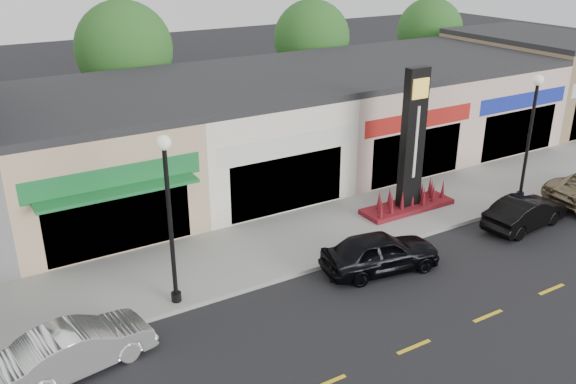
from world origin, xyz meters
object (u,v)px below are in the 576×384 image
lamp_east_near (531,126)px  car_white_van (78,348)px  lamp_west_near (169,205)px  car_black_sedan (380,252)px  pylon_sign (411,162)px  car_black_conv (525,213)px

lamp_east_near → car_white_van: bearing=-175.4°
lamp_west_near → car_black_sedan: (6.90, -1.57, -2.76)m
lamp_east_near → car_black_sedan: lamp_east_near is taller
lamp_east_near → car_black_sedan: (-9.10, -1.57, -2.76)m
lamp_east_near → car_white_van: (-19.36, -1.56, -2.81)m
pylon_sign → car_black_sedan: (-4.10, -3.27, -1.56)m
lamp_west_near → car_black_conv: size_ratio=1.40×
car_black_sedan → car_black_conv: size_ratio=1.07×
car_black_sedan → car_black_conv: (7.12, -0.26, -0.07)m
pylon_sign → lamp_west_near: bearing=-171.2°
pylon_sign → car_white_van: 14.81m
pylon_sign → car_black_conv: bearing=-49.4°
lamp_west_near → car_white_van: size_ratio=1.36×
lamp_west_near → lamp_east_near: (16.00, 0.00, 0.00)m
lamp_east_near → pylon_sign: bearing=161.3°
car_black_sedan → pylon_sign: bearing=-42.1°
lamp_west_near → car_black_conv: lamp_west_near is taller
lamp_east_near → pylon_sign: (-5.00, 1.70, -1.20)m
car_white_van → car_black_sedan: 10.26m
car_black_sedan → lamp_west_near: bearing=86.5°
lamp_west_near → car_white_van: (-3.36, -1.56, -2.81)m
car_white_van → pylon_sign: bearing=-86.6°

